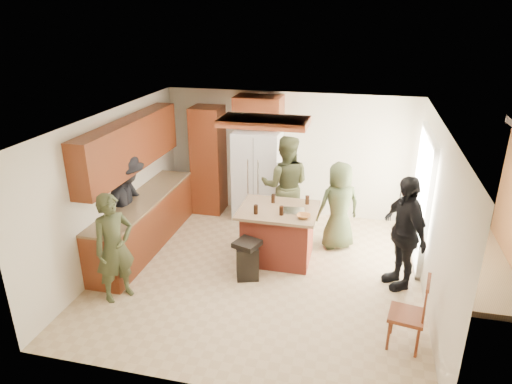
% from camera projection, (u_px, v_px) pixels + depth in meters
% --- Properties ---
extents(person_front_left, '(0.70, 0.74, 1.63)m').
position_uv_depth(person_front_left, '(114.00, 248.00, 6.48)').
color(person_front_left, '#363B22').
rests_on(person_front_left, ground).
extents(person_behind_left, '(0.98, 0.67, 1.89)m').
position_uv_depth(person_behind_left, '(285.00, 186.00, 8.41)').
color(person_behind_left, '#393C23').
rests_on(person_behind_left, ground).
extents(person_behind_right, '(0.91, 0.80, 1.57)m').
position_uv_depth(person_behind_right, '(339.00, 206.00, 7.93)').
color(person_behind_right, '#2F3821').
rests_on(person_behind_right, ground).
extents(person_side_right, '(0.95, 1.17, 1.78)m').
position_uv_depth(person_side_right, '(404.00, 232.00, 6.76)').
color(person_side_right, black).
rests_on(person_side_right, ground).
extents(person_counter, '(0.62, 1.20, 1.81)m').
position_uv_depth(person_counter, '(128.00, 205.00, 7.68)').
color(person_counter, black).
rests_on(person_counter, ground).
extents(left_cabinetry, '(0.64, 3.00, 2.30)m').
position_uv_depth(left_cabinetry, '(140.00, 197.00, 7.89)').
color(left_cabinetry, maroon).
rests_on(left_cabinetry, ground).
extents(back_wall_units, '(1.80, 0.60, 2.45)m').
position_uv_depth(back_wall_units, '(221.00, 148.00, 9.16)').
color(back_wall_units, maroon).
rests_on(back_wall_units, ground).
extents(refrigerator, '(0.90, 0.76, 1.80)m').
position_uv_depth(refrigerator, '(258.00, 175.00, 9.09)').
color(refrigerator, white).
rests_on(refrigerator, ground).
extents(kitchen_island, '(1.28, 1.03, 0.93)m').
position_uv_depth(kitchen_island, '(278.00, 234.00, 7.64)').
color(kitchen_island, '#A73B2B').
rests_on(kitchen_island, ground).
extents(island_items, '(0.91, 0.70, 0.15)m').
position_uv_depth(island_items, '(291.00, 210.00, 7.32)').
color(island_items, silver).
rests_on(island_items, kitchen_island).
extents(trash_bin, '(0.46, 0.46, 0.63)m').
position_uv_depth(trash_bin, '(247.00, 259.00, 7.16)').
color(trash_bin, black).
rests_on(trash_bin, ground).
extents(spindle_chair, '(0.48, 0.48, 0.99)m').
position_uv_depth(spindle_chair, '(408.00, 315.00, 5.62)').
color(spindle_chair, maroon).
rests_on(spindle_chair, ground).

